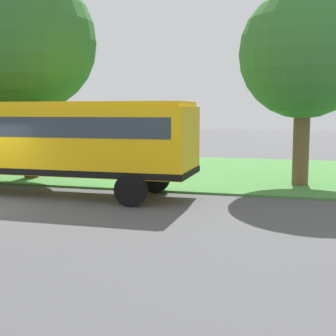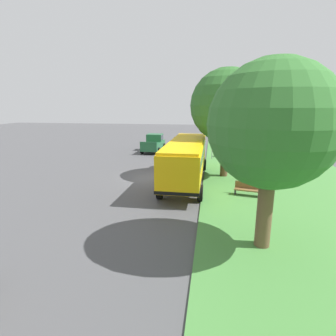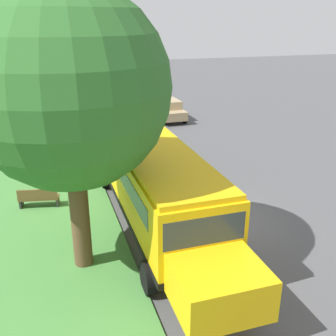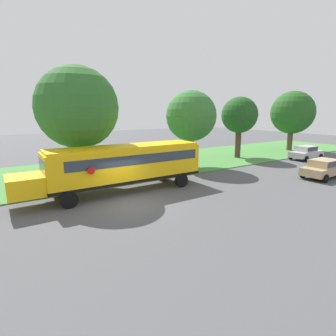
{
  "view_description": "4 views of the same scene",
  "coord_description": "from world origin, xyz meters",
  "px_view_note": "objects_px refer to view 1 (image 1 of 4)",
  "views": [
    {
      "loc": [
        11.64,
        9.43,
        2.88
      ],
      "look_at": [
        -2.4,
        5.53,
        1.09
      ],
      "focal_mm": 50.0,
      "sensor_mm": 36.0,
      "label": 1
    },
    {
      "loc": [
        -4.49,
        19.79,
        5.68
      ],
      "look_at": [
        -1.37,
        1.07,
        1.12
      ],
      "focal_mm": 28.0,
      "sensor_mm": 36.0,
      "label": 2
    },
    {
      "loc": [
        -6.25,
        -12.32,
        7.46
      ],
      "look_at": [
        -1.18,
        3.55,
        1.03
      ],
      "focal_mm": 42.0,
      "sensor_mm": 36.0,
      "label": 3
    },
    {
      "loc": [
        13.44,
        -6.26,
        5.36
      ],
      "look_at": [
        -1.52,
        3.53,
        1.53
      ],
      "focal_mm": 28.0,
      "sensor_mm": 36.0,
      "label": 4
    }
  ],
  "objects_px": {
    "oak_tree_roadside_mid": "(302,53)",
    "park_bench": "(145,168)",
    "school_bus": "(35,138)",
    "oak_tree_beside_bus": "(26,41)"
  },
  "relations": [
    {
      "from": "oak_tree_roadside_mid",
      "to": "park_bench",
      "type": "relative_size",
      "value": 4.43
    },
    {
      "from": "school_bus",
      "to": "oak_tree_roadside_mid",
      "type": "height_order",
      "value": "oak_tree_roadside_mid"
    },
    {
      "from": "oak_tree_roadside_mid",
      "to": "park_bench",
      "type": "bearing_deg",
      "value": -92.99
    },
    {
      "from": "oak_tree_beside_bus",
      "to": "oak_tree_roadside_mid",
      "type": "relative_size",
      "value": 1.15
    },
    {
      "from": "oak_tree_roadside_mid",
      "to": "oak_tree_beside_bus",
      "type": "bearing_deg",
      "value": -84.33
    },
    {
      "from": "oak_tree_beside_bus",
      "to": "oak_tree_roadside_mid",
      "type": "xyz_separation_m",
      "value": [
        -1.07,
        10.76,
        -0.72
      ]
    },
    {
      "from": "oak_tree_roadside_mid",
      "to": "park_bench",
      "type": "height_order",
      "value": "oak_tree_roadside_mid"
    },
    {
      "from": "school_bus",
      "to": "oak_tree_roadside_mid",
      "type": "bearing_deg",
      "value": 113.65
    },
    {
      "from": "oak_tree_beside_bus",
      "to": "park_bench",
      "type": "bearing_deg",
      "value": 107.01
    },
    {
      "from": "school_bus",
      "to": "park_bench",
      "type": "distance_m",
      "value": 5.14
    }
  ]
}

